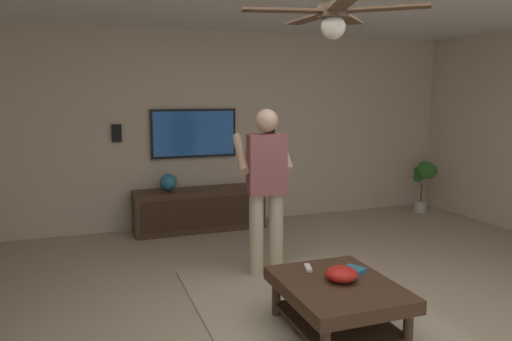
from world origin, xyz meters
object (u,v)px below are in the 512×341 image
Objects in this scene: media_console at (199,210)px; tv at (194,133)px; person_standing at (266,182)px; potted_plant_short at (424,177)px; remote_white at (308,268)px; wall_speaker_left at (270,131)px; vase_round at (168,182)px; bowl at (341,274)px; ceiling_fan at (333,16)px; coffee_table at (337,295)px; book at (350,271)px; wall_speaker_right at (117,133)px.

tv is at bearing -180.00° from media_console.
person_standing reaches higher than potted_plant_short.
wall_speaker_left reaches higher than remote_white.
potted_plant_short is 3.59× the size of vase_round.
bowl is 1.11× the size of wall_speaker_left.
person_standing is at bearing -3.08° from ceiling_fan.
remote_white reaches higher than coffee_table.
coffee_table is 0.35m from remote_white.
potted_plant_short is (-0.19, -3.43, 0.27)m from media_console.
potted_plant_short is 4.77m from ceiling_fan.
remote_white is at bearing 4.63° from media_console.
wall_speaker_right is at bearing -92.30° from book.
ceiling_fan reaches higher than wall_speaker_left.
tv is 1.45× the size of potted_plant_short.
bowl is at bearing 133.50° from potted_plant_short.
potted_plant_short is at bearing -46.50° from bowl.
tv reaches higher than media_console.
wall_speaker_right is at bearing 18.52° from ceiling_fan.
ceiling_fan is at bearing 121.63° from bowl.
coffee_table is 6.67× the size of remote_white.
vase_round is at bearing 13.40° from bowl.
remote_white is at bearing -7.56° from ceiling_fan.
bowl is 0.21× the size of ceiling_fan.
tv is 5.21× the size of wall_speaker_left.
book is 3.41m from wall_speaker_left.
ceiling_fan reaches higher than wall_speaker_right.
wall_speaker_left is 0.18× the size of ceiling_fan.
book is 0.18× the size of ceiling_fan.
potted_plant_short is 3.59× the size of wall_speaker_left.
tv is 3.53m from potted_plant_short.
remote_white is at bearing 129.22° from potted_plant_short.
wall_speaker_left is at bearing -12.97° from coffee_table.
coffee_table is 1.99m from ceiling_fan.
wall_speaker_left reaches higher than book.
coffee_table is 3.25m from vase_round.
coffee_table is at bearing -55.23° from ceiling_fan.
person_standing reaches higher than book.
tv is at bearing -61.58° from vase_round.
person_standing reaches higher than vase_round.
person_standing is 1.96m from vase_round.
book reaches higher than remote_white.
bowl is at bearing -158.21° from wall_speaker_right.
ceiling_fan is (-3.47, -1.16, 0.99)m from wall_speaker_right.
ceiling_fan reaches higher than book.
person_standing is at bearing 7.81° from media_console.
wall_speaker_right is at bearing 21.20° from coffee_table.
book is 1.00× the size of vase_round.
bowl is at bearing 167.57° from wall_speaker_left.
wall_speaker_left is (3.37, -0.78, 0.96)m from coffee_table.
wall_speaker_left is at bearing -14.86° from ceiling_fan.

